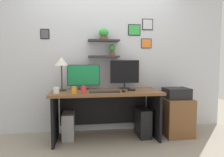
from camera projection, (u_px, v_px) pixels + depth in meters
name	position (u px, v px, depth m)	size (l,w,h in m)	color
ground_plane	(106.00, 138.00, 3.18)	(8.00, 8.00, 0.00)	gray
back_wall_assembly	(103.00, 52.00, 3.50)	(4.40, 0.24, 2.70)	silver
desk	(106.00, 103.00, 3.19)	(1.66, 0.68, 0.75)	brown
monitor_left	(84.00, 77.00, 3.27)	(0.52, 0.18, 0.40)	#2D2D33
monitor_right	(125.00, 73.00, 3.36)	(0.49, 0.18, 0.47)	black
keyboard	(104.00, 92.00, 2.96)	(0.44, 0.14, 0.02)	#2D2D33
computer_mouse	(124.00, 91.00, 2.99)	(0.06, 0.09, 0.03)	black
desk_lamp	(61.00, 63.00, 3.09)	(0.20, 0.20, 0.52)	#2D2D33
coffee_mug	(56.00, 90.00, 2.84)	(0.08, 0.08, 0.09)	white
pen_cup	(74.00, 90.00, 2.82)	(0.07, 0.07, 0.10)	orange
scissors_tray	(131.00, 90.00, 3.13)	(0.12, 0.08, 0.02)	black
water_cup	(84.00, 90.00, 2.84)	(0.07, 0.07, 0.11)	red
drawer_cabinet	(176.00, 116.00, 3.33)	(0.44, 0.50, 0.60)	brown
printer	(176.00, 93.00, 3.30)	(0.38, 0.34, 0.17)	black
computer_tower_left	(69.00, 125.00, 3.19)	(0.18, 0.40, 0.40)	#99999E
computer_tower_right	(143.00, 122.00, 3.27)	(0.18, 0.40, 0.45)	black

